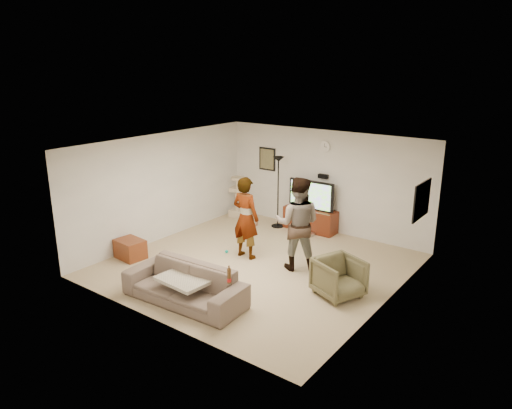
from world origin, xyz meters
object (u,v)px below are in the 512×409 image
Objects in this scene: tv at (311,195)px; sofa at (184,284)px; beer_bottle at (229,276)px; tv_stand at (310,220)px; cat_tree at (237,196)px; person_left at (246,218)px; armchair at (339,278)px; floor_lamp at (278,192)px; person_right at (298,224)px; side_table at (130,249)px.

sofa is (0.12, -4.52, -0.59)m from tv.
tv_stand is at bearing 104.26° from beer_bottle.
sofa is (2.31, -4.31, -0.24)m from cat_tree.
beer_bottle is at bearing -75.74° from tv.
beer_bottle is at bearing 123.55° from person_left.
sofa is at bearing 100.92° from person_left.
sofa is 2.73m from armchair.
floor_lamp is 1.61× the size of cat_tree.
tv reaches higher than armchair.
tv is at bearing 180.00° from tv_stand.
side_table is at bearing 4.31° from person_right.
cat_tree is at bearing -45.74° from person_left.
beer_bottle is (3.33, -4.31, 0.21)m from cat_tree.
floor_lamp reaches higher than tv.
person_left is at bearing 102.81° from armchair.
beer_bottle is (1.39, -2.22, -0.11)m from person_left.
floor_lamp is 2.33× the size of armchair.
person_right is (0.94, -2.14, 0.03)m from tv.
side_table is (-3.34, 0.69, -0.57)m from beer_bottle.
floor_lamp is at bearing -1.56° from cat_tree.
person_left reaches higher than sofa.
armchair is 4.51m from side_table.
person_right is at bearing -66.24° from tv.
tv_stand is 0.71× the size of person_right.
sofa is 1.12m from beer_bottle.
cat_tree is at bearing 82.74° from armchair.
person_right reaches higher than person_left.
person_right is at bearing 94.96° from beer_bottle.
armchair is at bearing -51.24° from tv_stand.
floor_lamp is at bearing -163.14° from tv_stand.
armchair is 1.26× the size of side_table.
tv is at bearing 61.38° from armchair.
tv is 1.07× the size of cat_tree.
beer_bottle reaches higher than sofa.
beer_bottle is at bearing -65.33° from floor_lamp.
person_left is at bearing -47.16° from cat_tree.
side_table is (-2.19, -3.83, -0.71)m from tv.
person_right is at bearing -171.08° from person_left.
sofa is (0.94, -4.27, -0.58)m from floor_lamp.
beer_bottle is at bearing -52.30° from cat_tree.
cat_tree is at bearing -174.52° from tv.
person_left reaches higher than armchair.
person_right reaches higher than tv.
tv is 0.85m from floor_lamp.
beer_bottle is at bearing -11.64° from side_table.
sofa is at bearing -88.43° from tv.
cat_tree reaches higher than sofa.
floor_lamp is 4.70m from beer_bottle.
tv_stand reaches higher than side_table.
sofa is at bearing 180.00° from beer_bottle.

